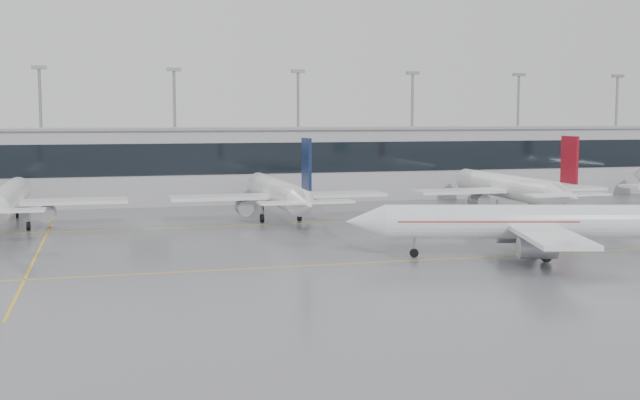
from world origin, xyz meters
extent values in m
plane|color=slate|center=(0.00, 0.00, 0.00)|extent=(320.00, 320.00, 0.00)
cube|color=gold|center=(0.00, 0.00, 0.01)|extent=(120.00, 0.25, 0.01)
cube|color=gold|center=(0.00, 30.00, 0.01)|extent=(120.00, 0.25, 0.01)
cube|color=gold|center=(-30.00, 15.00, 0.01)|extent=(0.25, 60.00, 0.01)
cube|color=#A7A7AB|center=(0.00, 62.00, 6.00)|extent=(180.00, 15.00, 12.00)
cube|color=black|center=(0.00, 54.45, 7.50)|extent=(180.00, 0.20, 5.00)
cube|color=gray|center=(0.00, 62.00, 12.20)|extent=(182.00, 16.00, 0.40)
cylinder|color=gray|center=(-33.00, 68.00, 11.00)|extent=(0.50, 0.50, 22.00)
cube|color=gray|center=(-33.00, 68.00, 22.30)|extent=(2.40, 1.00, 0.60)
cylinder|color=gray|center=(-11.00, 68.00, 11.00)|extent=(0.50, 0.50, 22.00)
cube|color=gray|center=(-11.00, 68.00, 22.30)|extent=(2.40, 1.00, 0.60)
cylinder|color=gray|center=(11.00, 68.00, 11.00)|extent=(0.50, 0.50, 22.00)
cube|color=gray|center=(11.00, 68.00, 22.30)|extent=(2.40, 1.00, 0.60)
cylinder|color=gray|center=(33.00, 68.00, 11.00)|extent=(0.50, 0.50, 22.00)
cube|color=gray|center=(33.00, 68.00, 22.30)|extent=(2.40, 1.00, 0.60)
cylinder|color=gray|center=(55.00, 68.00, 11.00)|extent=(0.50, 0.50, 22.00)
cube|color=gray|center=(55.00, 68.00, 22.30)|extent=(2.40, 1.00, 0.60)
cylinder|color=gray|center=(77.00, 68.00, 11.00)|extent=(0.50, 0.50, 22.00)
cube|color=gray|center=(77.00, 68.00, 22.30)|extent=(2.40, 1.00, 0.60)
cylinder|color=white|center=(16.88, -1.02, 3.65)|extent=(26.28, 10.22, 3.45)
cone|color=white|center=(2.26, 2.95, 3.65)|extent=(4.76, 4.38, 3.45)
cube|color=white|center=(18.33, -1.41, 3.25)|extent=(12.29, 28.81, 0.45)
cylinder|color=#95959C|center=(16.59, -5.91, 1.75)|extent=(4.02, 2.97, 2.10)
cylinder|color=#95959C|center=(19.10, 3.35, 1.75)|extent=(4.02, 2.97, 2.10)
cylinder|color=gray|center=(7.08, 1.64, 1.19)|extent=(0.20, 0.20, 1.48)
cylinder|color=black|center=(7.08, 1.64, 0.45)|extent=(0.95, 0.53, 0.90)
cylinder|color=gray|center=(18.61, -4.18, 1.29)|extent=(0.24, 0.24, 1.48)
cylinder|color=black|center=(18.61, -4.18, 0.55)|extent=(1.18, 0.72, 1.10)
cylinder|color=gray|center=(19.97, 0.84, 1.29)|extent=(0.24, 0.24, 1.48)
cylinder|color=black|center=(19.97, 0.84, 0.55)|extent=(1.18, 0.72, 1.10)
cube|color=#B70F0F|center=(13.98, -0.23, 3.85)|extent=(18.28, 8.08, 0.12)
cylinder|color=white|center=(-35.00, 35.00, 3.80)|extent=(3.59, 27.36, 3.59)
cone|color=white|center=(-35.00, 50.68, 3.80)|extent=(3.59, 4.00, 3.59)
cube|color=white|center=(-35.00, 33.50, 3.40)|extent=(29.64, 5.00, 0.45)
cylinder|color=#95959C|center=(-30.20, 34.00, 1.90)|extent=(2.10, 3.60, 2.10)
cylinder|color=gray|center=(-35.00, 45.68, 1.23)|extent=(0.20, 0.20, 1.56)
cylinder|color=black|center=(-35.00, 45.68, 0.45)|extent=(0.30, 0.90, 0.90)
cylinder|color=gray|center=(-32.40, 32.50, 1.33)|extent=(0.24, 0.24, 1.56)
cylinder|color=black|center=(-32.40, 32.50, 0.55)|extent=(0.45, 1.10, 1.10)
cylinder|color=white|center=(0.00, 35.00, 3.80)|extent=(3.59, 27.36, 3.59)
cone|color=white|center=(0.00, 50.68, 3.80)|extent=(3.59, 4.00, 3.59)
cone|color=white|center=(0.00, 18.52, 3.80)|extent=(3.59, 5.60, 3.59)
cube|color=white|center=(0.00, 33.50, 3.40)|extent=(29.64, 5.00, 0.45)
cube|color=white|center=(0.00, 18.32, 4.10)|extent=(11.40, 2.80, 0.25)
cube|color=#111E45|center=(0.00, 18.12, 8.66)|extent=(0.35, 3.60, 6.12)
cylinder|color=#95959C|center=(-4.80, 34.00, 1.90)|extent=(2.10, 3.60, 2.10)
cylinder|color=#95959C|center=(4.80, 34.00, 1.90)|extent=(2.10, 3.60, 2.10)
cylinder|color=gray|center=(0.00, 45.68, 1.23)|extent=(0.20, 0.20, 1.56)
cylinder|color=black|center=(0.00, 45.68, 0.45)|extent=(0.30, 0.90, 0.90)
cylinder|color=gray|center=(-2.60, 32.50, 1.33)|extent=(0.24, 0.24, 1.56)
cylinder|color=black|center=(-2.60, 32.50, 0.55)|extent=(0.45, 1.10, 1.10)
cylinder|color=gray|center=(2.60, 32.50, 1.33)|extent=(0.24, 0.24, 1.56)
cylinder|color=black|center=(2.60, 32.50, 0.55)|extent=(0.45, 1.10, 1.10)
cylinder|color=white|center=(35.00, 35.00, 3.80)|extent=(3.59, 27.36, 3.59)
cone|color=white|center=(35.00, 50.68, 3.80)|extent=(3.59, 4.00, 3.59)
cone|color=white|center=(35.00, 18.52, 3.80)|extent=(3.59, 5.60, 3.59)
cube|color=white|center=(35.00, 33.50, 3.40)|extent=(29.64, 5.00, 0.45)
cube|color=white|center=(35.00, 18.32, 4.10)|extent=(11.40, 2.80, 0.25)
cube|color=maroon|center=(35.00, 18.12, 8.66)|extent=(0.35, 3.60, 6.12)
cylinder|color=#95959C|center=(30.20, 34.00, 1.90)|extent=(2.10, 3.60, 2.10)
cylinder|color=#95959C|center=(39.80, 34.00, 1.90)|extent=(2.10, 3.60, 2.10)
cylinder|color=gray|center=(35.00, 45.68, 1.23)|extent=(0.20, 0.20, 1.56)
cylinder|color=black|center=(35.00, 45.68, 0.45)|extent=(0.30, 0.90, 0.90)
cylinder|color=gray|center=(32.40, 32.50, 1.33)|extent=(0.24, 0.24, 1.56)
cylinder|color=black|center=(32.40, 32.50, 0.55)|extent=(0.45, 1.10, 1.10)
cylinder|color=gray|center=(37.60, 32.50, 1.33)|extent=(0.24, 0.24, 1.56)
cylinder|color=black|center=(37.60, 32.50, 0.55)|extent=(0.45, 1.10, 1.10)
cone|color=white|center=(70.00, 50.68, 3.80)|extent=(3.59, 4.00, 3.59)
camera|label=1|loc=(-22.96, -73.20, 14.19)|focal=45.00mm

